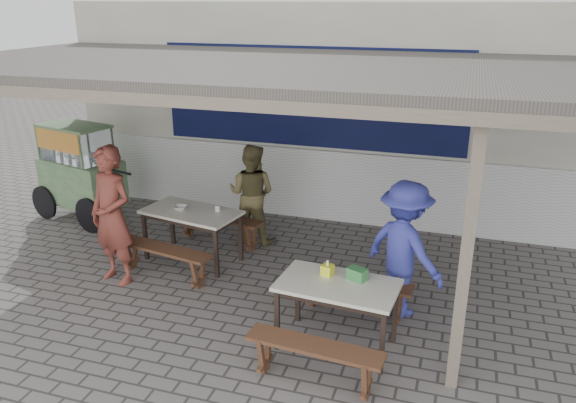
% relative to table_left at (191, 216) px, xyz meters
% --- Properties ---
extents(ground, '(60.00, 60.00, 0.00)m').
position_rel_table_left_xyz_m(ground, '(1.31, -0.85, -0.67)').
color(ground, '#605B57').
rests_on(ground, ground).
extents(back_wall, '(9.00, 1.28, 3.50)m').
position_rel_table_left_xyz_m(back_wall, '(1.31, 2.73, 1.05)').
color(back_wall, silver).
rests_on(back_wall, ground).
extents(warung_roof, '(9.00, 4.21, 2.81)m').
position_rel_table_left_xyz_m(warung_roof, '(1.32, 0.05, 2.04)').
color(warung_roof, '#4E4743').
rests_on(warung_roof, ground).
extents(table_left, '(1.46, 0.95, 0.75)m').
position_rel_table_left_xyz_m(table_left, '(0.00, 0.00, 0.00)').
color(table_left, silver).
rests_on(table_left, ground).
extents(bench_left_street, '(1.48, 0.54, 0.45)m').
position_rel_table_left_xyz_m(bench_left_street, '(-0.12, -0.64, -0.33)').
color(bench_left_street, brown).
rests_on(bench_left_street, ground).
extents(bench_left_wall, '(1.48, 0.54, 0.45)m').
position_rel_table_left_xyz_m(bench_left_wall, '(0.12, 0.64, -0.33)').
color(bench_left_wall, brown).
rests_on(bench_left_wall, ground).
extents(table_right, '(1.30, 0.82, 0.75)m').
position_rel_table_left_xyz_m(table_right, '(2.44, -1.45, -0.00)').
color(table_right, silver).
rests_on(table_right, ground).
extents(bench_right_street, '(1.36, 0.39, 0.45)m').
position_rel_table_left_xyz_m(bench_right_street, '(2.38, -2.16, -0.34)').
color(bench_right_street, brown).
rests_on(bench_right_street, ground).
extents(bench_right_wall, '(1.36, 0.39, 0.45)m').
position_rel_table_left_xyz_m(bench_right_wall, '(2.49, -0.75, -0.34)').
color(bench_right_wall, brown).
rests_on(bench_right_wall, ground).
extents(vendor_cart, '(2.08, 1.14, 1.62)m').
position_rel_table_left_xyz_m(vendor_cart, '(-2.51, 0.91, 0.21)').
color(vendor_cart, '#779463').
rests_on(vendor_cart, ground).
extents(patron_street_side, '(0.76, 0.60, 1.84)m').
position_rel_table_left_xyz_m(patron_street_side, '(-0.67, -0.87, 0.25)').
color(patron_street_side, brown).
rests_on(patron_street_side, ground).
extents(patron_wall_side, '(0.77, 0.61, 1.53)m').
position_rel_table_left_xyz_m(patron_wall_side, '(0.56, 0.89, 0.10)').
color(patron_wall_side, brown).
rests_on(patron_wall_side, ground).
extents(patron_right_table, '(1.22, 1.09, 1.64)m').
position_rel_table_left_xyz_m(patron_right_table, '(3.01, -0.54, 0.15)').
color(patron_right_table, '#393EAB').
rests_on(patron_right_table, ground).
extents(tissue_box, '(0.14, 0.14, 0.12)m').
position_rel_table_left_xyz_m(tissue_box, '(2.28, -1.30, 0.14)').
color(tissue_box, yellow).
rests_on(tissue_box, table_right).
extents(donation_box, '(0.23, 0.19, 0.13)m').
position_rel_table_left_xyz_m(donation_box, '(2.61, -1.31, 0.14)').
color(donation_box, '#387F41').
rests_on(donation_box, table_right).
extents(condiment_jar, '(0.07, 0.07, 0.08)m').
position_rel_table_left_xyz_m(condiment_jar, '(0.36, 0.10, 0.12)').
color(condiment_jar, silver).
rests_on(condiment_jar, table_left).
extents(condiment_bowl, '(0.23, 0.23, 0.05)m').
position_rel_table_left_xyz_m(condiment_bowl, '(-0.17, 0.01, 0.10)').
color(condiment_bowl, silver).
rests_on(condiment_bowl, table_left).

